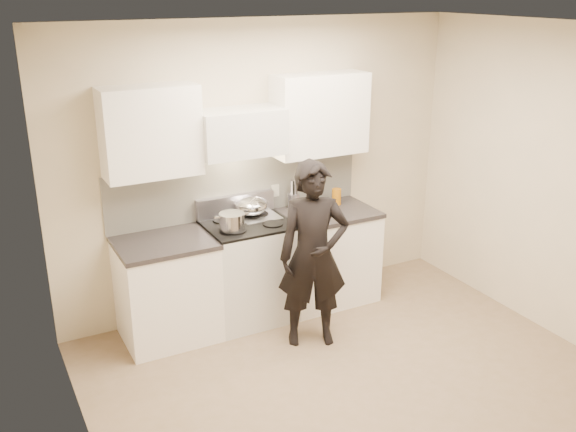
{
  "coord_description": "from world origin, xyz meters",
  "views": [
    {
      "loc": [
        -2.48,
        -3.52,
        2.97
      ],
      "look_at": [
        -0.09,
        1.05,
        1.09
      ],
      "focal_mm": 40.0,
      "sensor_mm": 36.0,
      "label": 1
    }
  ],
  "objects_px": {
    "wok": "(251,206)",
    "person": "(313,255)",
    "counter_right": "(326,255)",
    "stove": "(249,270)",
    "utensil_crock": "(293,200)"
  },
  "relations": [
    {
      "from": "wok",
      "to": "person",
      "type": "bearing_deg",
      "value": -75.27
    },
    {
      "from": "counter_right",
      "to": "person",
      "type": "xyz_separation_m",
      "value": [
        -0.52,
        -0.65,
        0.36
      ]
    },
    {
      "from": "stove",
      "to": "utensil_crock",
      "type": "relative_size",
      "value": 3.36
    },
    {
      "from": "stove",
      "to": "utensil_crock",
      "type": "height_order",
      "value": "utensil_crock"
    },
    {
      "from": "counter_right",
      "to": "person",
      "type": "distance_m",
      "value": 0.91
    },
    {
      "from": "stove",
      "to": "person",
      "type": "distance_m",
      "value": 0.8
    },
    {
      "from": "stove",
      "to": "utensil_crock",
      "type": "distance_m",
      "value": 0.81
    },
    {
      "from": "counter_right",
      "to": "wok",
      "type": "relative_size",
      "value": 2.39
    },
    {
      "from": "stove",
      "to": "counter_right",
      "type": "bearing_deg",
      "value": 0.0
    },
    {
      "from": "stove",
      "to": "utensil_crock",
      "type": "bearing_deg",
      "value": 19.78
    },
    {
      "from": "utensil_crock",
      "to": "wok",
      "type": "bearing_deg",
      "value": -172.41
    },
    {
      "from": "utensil_crock",
      "to": "person",
      "type": "bearing_deg",
      "value": -107.39
    },
    {
      "from": "stove",
      "to": "person",
      "type": "height_order",
      "value": "person"
    },
    {
      "from": "counter_right",
      "to": "person",
      "type": "relative_size",
      "value": 0.56
    },
    {
      "from": "wok",
      "to": "utensil_crock",
      "type": "distance_m",
      "value": 0.48
    }
  ]
}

